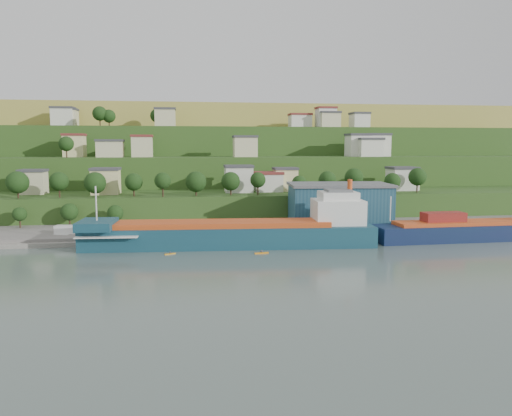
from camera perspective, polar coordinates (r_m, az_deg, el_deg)
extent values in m
plane|color=#4D5D56|center=(124.30, -1.38, -5.13)|extent=(500.00, 500.00, 0.00)
cube|color=slate|center=(154.82, 4.76, -2.73)|extent=(220.00, 26.00, 4.00)
cube|color=slate|center=(150.62, -23.76, -3.58)|extent=(40.00, 18.00, 2.40)
cube|color=#284719|center=(179.17, -3.51, -1.38)|extent=(260.00, 32.00, 20.00)
cube|color=#284719|center=(208.81, -4.19, -0.19)|extent=(280.00, 32.00, 44.00)
cube|color=#284719|center=(238.53, -4.70, 0.71)|extent=(300.00, 32.00, 70.00)
cube|color=#A0903C|center=(312.09, -5.54, 2.19)|extent=(360.00, 120.00, 96.00)
cube|color=beige|center=(187.16, -24.08, 2.63)|extent=(8.07, 7.30, 7.62)
cube|color=#3F3F44|center=(186.92, -24.15, 3.93)|extent=(8.67, 7.90, 0.90)
cube|color=beige|center=(178.52, -16.78, 2.84)|extent=(8.99, 8.87, 8.15)
cube|color=#3F3F44|center=(178.27, -16.83, 4.29)|extent=(9.59, 9.47, 0.90)
cube|color=silver|center=(177.98, -2.00, 3.23)|extent=(9.57, 7.99, 8.81)
cube|color=#3F3F44|center=(177.72, -2.00, 4.80)|extent=(10.17, 8.59, 0.90)
cube|color=silver|center=(181.41, 1.41, 2.91)|extent=(9.54, 8.79, 6.27)
cube|color=maroon|center=(181.18, 1.41, 4.04)|extent=(10.14, 9.39, 0.90)
cube|color=beige|center=(183.83, 3.36, 3.18)|extent=(8.22, 7.02, 7.76)
cube|color=#3F3F44|center=(183.59, 3.37, 4.53)|extent=(8.82, 7.62, 0.90)
cube|color=silver|center=(194.14, 16.33, 3.13)|extent=(9.47, 8.56, 7.88)
cube|color=#3F3F44|center=(193.92, 16.37, 4.43)|extent=(10.07, 9.16, 0.90)
cube|color=beige|center=(196.56, 16.66, 3.09)|extent=(8.07, 8.14, 7.32)
cube|color=#3F3F44|center=(196.34, 16.71, 4.28)|extent=(8.67, 8.74, 0.90)
cube|color=beige|center=(215.23, -20.03, 6.63)|extent=(7.99, 7.58, 8.50)
cube|color=maroon|center=(215.29, -20.08, 7.88)|extent=(8.59, 8.18, 0.90)
cube|color=beige|center=(207.08, -16.33, 6.44)|extent=(9.87, 8.63, 6.13)
cube|color=#3F3F44|center=(207.09, -16.36, 7.41)|extent=(10.47, 9.23, 0.90)
cube|color=beige|center=(207.59, -12.88, 6.81)|extent=(7.90, 8.42, 8.00)
cube|color=maroon|center=(207.63, -12.91, 8.04)|extent=(8.50, 9.02, 0.90)
cube|color=beige|center=(204.56, -1.26, 6.95)|extent=(9.31, 7.71, 7.79)
cube|color=#3F3F44|center=(204.60, -1.26, 8.17)|extent=(9.91, 8.31, 0.90)
cube|color=silver|center=(218.97, 11.54, 6.95)|extent=(8.80, 8.88, 8.82)
cube|color=#3F3F44|center=(219.02, 11.57, 8.23)|extent=(9.40, 9.48, 0.90)
cube|color=silver|center=(217.00, 12.79, 6.68)|extent=(9.87, 8.74, 6.97)
cube|color=#3F3F44|center=(217.03, 12.82, 7.72)|extent=(10.47, 9.34, 0.90)
cube|color=silver|center=(225.16, 12.88, 6.65)|extent=(7.39, 8.15, 6.70)
cube|color=#3F3F44|center=(225.18, 12.91, 7.62)|extent=(7.99, 8.75, 0.90)
cube|color=beige|center=(223.77, 13.08, 6.87)|extent=(9.57, 8.74, 8.52)
cube|color=maroon|center=(223.82, 13.11, 8.08)|extent=(10.17, 9.34, 0.90)
cube|color=silver|center=(221.51, 13.64, 6.91)|extent=(9.86, 7.55, 8.94)
cube|color=#3F3F44|center=(221.57, 13.68, 8.18)|extent=(10.46, 8.15, 0.90)
cube|color=silver|center=(248.18, -21.16, 9.57)|extent=(9.68, 8.14, 8.33)
cube|color=#3F3F44|center=(248.46, -21.20, 10.63)|extent=(10.28, 8.74, 0.90)
cube|color=beige|center=(248.55, -20.83, 9.50)|extent=(9.41, 7.75, 7.69)
cube|color=#3F3F44|center=(248.81, -20.87, 10.49)|extent=(10.01, 8.35, 0.90)
cube|color=beige|center=(233.38, -10.33, 10.03)|extent=(9.09, 8.35, 7.69)
cube|color=#3F3F44|center=(233.65, -10.36, 11.08)|extent=(9.69, 8.95, 0.90)
cube|color=silver|center=(243.76, 5.06, 9.79)|extent=(9.98, 7.90, 6.05)
cube|color=maroon|center=(243.95, 5.07, 10.61)|extent=(10.58, 8.50, 0.90)
cube|color=silver|center=(243.01, 7.98, 10.11)|extent=(8.59, 7.80, 8.96)
cube|color=maroon|center=(243.33, 8.00, 11.27)|extent=(9.19, 8.40, 0.90)
cube|color=beige|center=(241.91, 8.33, 9.85)|extent=(9.20, 8.48, 6.73)
cube|color=#3F3F44|center=(242.13, 8.35, 10.75)|extent=(9.80, 9.08, 0.90)
cube|color=silver|center=(248.16, 11.74, 9.69)|extent=(7.77, 8.67, 6.58)
cube|color=#3F3F44|center=(248.37, 11.76, 10.55)|extent=(8.37, 9.27, 0.90)
cylinder|color=#382619|center=(173.81, -25.54, 1.52)|extent=(0.50, 0.50, 3.12)
sphere|color=black|center=(173.55, -25.60, 2.66)|extent=(6.99, 6.99, 6.99)
cylinder|color=#382619|center=(171.14, -21.54, 1.71)|extent=(0.50, 0.50, 3.56)
sphere|color=black|center=(170.89, -21.60, 2.85)|extent=(5.98, 5.98, 5.98)
cylinder|color=#382619|center=(168.89, -17.87, 1.65)|extent=(0.50, 0.50, 2.71)
sphere|color=black|center=(168.63, -17.91, 2.76)|extent=(6.97, 6.97, 6.97)
cylinder|color=#382619|center=(167.71, -13.78, 1.83)|extent=(0.50, 0.50, 3.16)
sphere|color=black|center=(167.46, -13.81, 2.91)|extent=(5.73, 5.73, 5.73)
cylinder|color=#382619|center=(163.95, -10.60, 1.92)|extent=(0.50, 0.50, 3.82)
sphere|color=black|center=(163.69, -10.62, 3.09)|extent=(5.30, 5.30, 5.30)
cylinder|color=#382619|center=(166.44, -6.86, 1.88)|extent=(0.50, 0.50, 2.75)
sphere|color=black|center=(166.18, -6.88, 2.99)|extent=(6.85, 6.85, 6.85)
cylinder|color=#382619|center=(167.03, -2.90, 1.97)|extent=(0.50, 0.50, 2.97)
sphere|color=black|center=(166.78, -2.91, 3.07)|extent=(6.26, 6.26, 6.26)
cylinder|color=#382619|center=(168.75, 0.22, 2.14)|extent=(0.50, 0.50, 3.57)
sphere|color=black|center=(168.50, 0.22, 3.23)|extent=(5.27, 5.27, 5.27)
cylinder|color=#382619|center=(168.38, 4.94, 1.96)|extent=(0.50, 0.50, 2.75)
sphere|color=black|center=(168.16, 4.95, 2.89)|extent=(4.93, 4.93, 4.93)
cylinder|color=#382619|center=(171.83, 8.13, 2.11)|extent=(0.50, 0.50, 3.28)
sphere|color=black|center=(171.58, 8.15, 3.20)|extent=(5.96, 5.96, 5.96)
cylinder|color=#382619|center=(176.57, 11.10, 2.25)|extent=(0.50, 0.50, 3.73)
sphere|color=black|center=(176.31, 11.13, 3.43)|extent=(6.51, 6.51, 6.51)
cylinder|color=#382619|center=(178.17, 15.30, 2.04)|extent=(0.50, 0.50, 2.88)
sphere|color=black|center=(177.95, 15.33, 2.99)|extent=(5.60, 5.60, 5.60)
cylinder|color=#382619|center=(186.08, 17.93, 2.29)|extent=(0.50, 0.50, 3.82)
sphere|color=black|center=(185.83, 17.97, 3.41)|extent=(6.32, 6.32, 6.32)
cylinder|color=#382619|center=(231.92, -16.43, 9.29)|extent=(0.50, 0.50, 2.90)
sphere|color=black|center=(232.08, -16.46, 10.04)|extent=(5.76, 5.76, 5.76)
cylinder|color=#382619|center=(231.98, -17.40, 9.37)|extent=(0.50, 0.50, 3.80)
sphere|color=black|center=(232.18, -17.43, 10.26)|extent=(6.32, 6.32, 6.32)
cylinder|color=#382619|center=(204.27, -20.83, 5.92)|extent=(0.50, 0.50, 3.68)
sphere|color=black|center=(204.26, -20.87, 6.87)|extent=(5.66, 5.66, 5.66)
cylinder|color=#382619|center=(241.21, -11.23, 9.45)|extent=(0.50, 0.50, 3.81)
sphere|color=black|center=(241.40, -11.25, 10.31)|extent=(6.27, 6.27, 6.27)
cube|color=#14394B|center=(132.12, -3.02, -3.69)|extent=(76.82, 16.92, 7.62)
cube|color=#C6481A|center=(131.19, -3.98, -1.80)|extent=(57.12, 13.47, 1.31)
cube|color=#14394B|center=(132.64, -17.72, -1.83)|extent=(9.47, 12.52, 2.18)
cube|color=silver|center=(136.77, 9.32, -0.40)|extent=(13.75, 11.71, 6.53)
cube|color=silver|center=(136.28, 9.35, 1.41)|extent=(10.34, 9.33, 2.18)
cube|color=#595B5E|center=(136.15, 9.36, 2.00)|extent=(6.94, 6.94, 0.65)
cylinder|color=#C6481A|center=(137.07, 10.68, 2.56)|extent=(1.39, 1.39, 3.27)
cylinder|color=silver|center=(131.94, -17.81, 0.51)|extent=(0.42, 0.42, 8.71)
cube|color=silver|center=(132.51, -16.29, -2.83)|extent=(16.01, 13.27, 0.27)
cube|color=#0E233D|center=(154.32, 23.71, -2.86)|extent=(58.64, 10.91, 6.43)
cube|color=#C6481A|center=(152.74, 23.15, -1.52)|extent=(43.02, 8.84, 0.97)
cylinder|color=silver|center=(141.45, 15.12, -0.09)|extent=(0.32, 0.32, 6.82)
cube|color=maroon|center=(148.61, 20.62, -0.95)|extent=(11.79, 5.10, 2.53)
cube|color=navy|center=(158.05, 9.46, 0.33)|extent=(31.54, 20.71, 12.00)
cube|color=#595B5E|center=(157.44, 9.51, 2.64)|extent=(32.63, 21.79, 0.80)
cube|color=white|center=(149.63, -20.78, -2.45)|extent=(6.91, 3.92, 3.04)
cube|color=silver|center=(148.40, -21.35, -2.99)|extent=(4.42, 2.83, 0.83)
cube|color=orange|center=(123.35, 0.64, -5.17)|extent=(3.57, 1.10, 0.26)
sphere|color=#3F3F44|center=(123.26, 0.64, -4.97)|extent=(0.62, 0.62, 0.62)
cube|color=orange|center=(124.33, -9.79, -5.18)|extent=(2.78, 1.64, 0.21)
sphere|color=#3F3F44|center=(124.25, -9.80, -5.02)|extent=(0.50, 0.50, 0.50)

